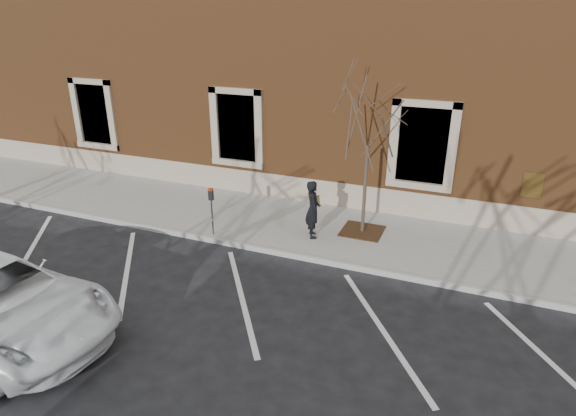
% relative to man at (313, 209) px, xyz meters
% --- Properties ---
extents(ground, '(120.00, 120.00, 0.00)m').
position_rel_man_xyz_m(ground, '(-0.54, -1.08, -0.96)').
color(ground, '#28282B').
rests_on(ground, ground).
extents(sidewalk_near, '(40.00, 3.50, 0.15)m').
position_rel_man_xyz_m(sidewalk_near, '(-0.54, 0.67, -0.89)').
color(sidewalk_near, '#ABAAA0').
rests_on(sidewalk_near, ground).
extents(curb_near, '(40.00, 0.12, 0.15)m').
position_rel_man_xyz_m(curb_near, '(-0.54, -1.13, -0.89)').
color(curb_near, '#9E9E99').
rests_on(curb_near, ground).
extents(parking_stripes, '(28.00, 4.40, 0.01)m').
position_rel_man_xyz_m(parking_stripes, '(-0.54, -3.28, -0.96)').
color(parking_stripes, silver).
rests_on(parking_stripes, ground).
extents(building_civic, '(40.00, 8.62, 8.00)m').
position_rel_man_xyz_m(building_civic, '(-0.54, 6.66, 3.03)').
color(building_civic, brown).
rests_on(building_civic, ground).
extents(man, '(0.62, 0.71, 1.63)m').
position_rel_man_xyz_m(man, '(0.00, 0.00, 0.00)').
color(man, black).
rests_on(man, sidewalk_near).
extents(parking_meter, '(0.13, 0.10, 1.39)m').
position_rel_man_xyz_m(parking_meter, '(-2.61, -0.96, 0.15)').
color(parking_meter, '#595B60').
rests_on(parking_meter, sidewalk_near).
extents(tree_grate, '(1.14, 1.14, 0.03)m').
position_rel_man_xyz_m(tree_grate, '(1.22, 0.83, -0.80)').
color(tree_grate, '#392712').
rests_on(tree_grate, sidewalk_near).
extents(sapling, '(2.76, 2.76, 4.59)m').
position_rel_man_xyz_m(sapling, '(1.22, 0.83, 2.40)').
color(sapling, '#4C3B2E').
rests_on(sapling, sidewalk_near).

